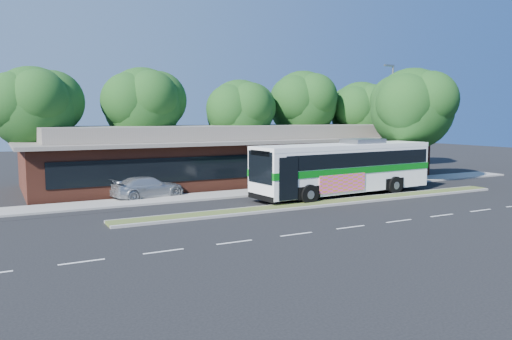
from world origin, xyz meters
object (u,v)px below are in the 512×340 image
Objects in this scene: lamp_post at (391,120)px; transit_bus at (345,164)px; sidewalk_tree at (415,107)px; sedan at (148,187)px.

transit_bus is at bearing -154.66° from lamp_post.
lamp_post is 2.20m from sidewalk_tree.
transit_bus is 12.77m from sedan.
lamp_post is 1.02× the size of sidewalk_tree.
transit_bus is 9.99m from sidewalk_tree.
lamp_post reaches higher than sedan.
lamp_post reaches higher than transit_bus.
lamp_post is at bearing -104.58° from sedan.
sedan is (-18.56, 1.80, -4.22)m from lamp_post.
sedan is at bearing 151.43° from transit_bus.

